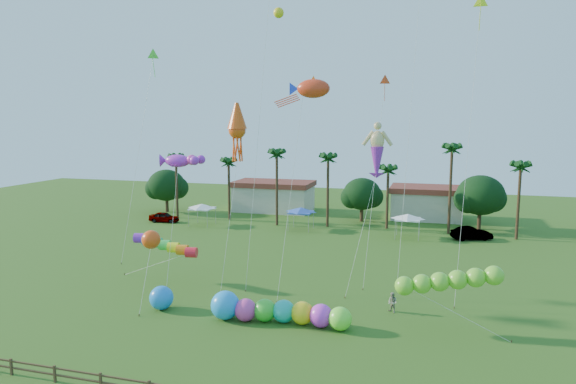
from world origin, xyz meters
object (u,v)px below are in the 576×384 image
(car_b, at_px, (472,233))
(spectator_b, at_px, (392,303))
(blue_ball, at_px, (161,298))
(caterpillar_inflatable, at_px, (275,311))
(car_a, at_px, (164,217))

(car_b, bearing_deg, spectator_b, 144.99)
(car_b, bearing_deg, blue_ball, 122.04)
(caterpillar_inflatable, xyz_separation_m, blue_ball, (-9.29, 0.14, 0.03))
(car_a, xyz_separation_m, spectator_b, (34.59, -26.48, 0.05))
(car_b, relative_size, blue_ball, 2.61)
(spectator_b, height_order, blue_ball, blue_ball)
(car_a, bearing_deg, spectator_b, -131.84)
(blue_ball, bearing_deg, spectator_b, 13.99)
(spectator_b, distance_m, blue_ball, 17.85)
(spectator_b, distance_m, caterpillar_inflatable, 9.18)
(car_a, distance_m, car_b, 41.93)
(caterpillar_inflatable, bearing_deg, blue_ball, 175.92)
(car_a, bearing_deg, caterpillar_inflatable, -143.76)
(car_b, relative_size, spectator_b, 3.10)
(car_b, bearing_deg, caterpillar_inflatable, 134.18)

